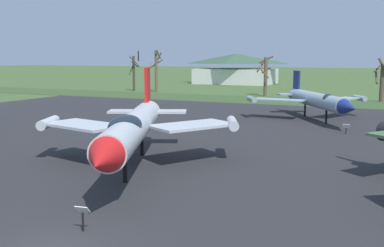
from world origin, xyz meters
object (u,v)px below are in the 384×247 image
(jet_fighter_rear_center, at_px, (133,127))
(jet_fighter_rear_left, at_px, (317,100))
(info_placard_rear_center, at_px, (83,215))
(visitor_building, at_px, (236,69))
(info_placard_rear_left, at_px, (346,128))

(jet_fighter_rear_center, relative_size, jet_fighter_rear_left, 1.16)
(info_placard_rear_center, xyz_separation_m, jet_fighter_rear_left, (3.11, 33.95, 1.53))
(visitor_building, bearing_deg, jet_fighter_rear_left, -63.94)
(jet_fighter_rear_left, bearing_deg, info_placard_rear_left, -63.85)
(info_placard_rear_left, height_order, visitor_building, visitor_building)
(info_placard_rear_left, bearing_deg, visitor_building, 116.07)
(jet_fighter_rear_center, height_order, info_placard_rear_center, jet_fighter_rear_center)
(jet_fighter_rear_center, height_order, info_placard_rear_left, jet_fighter_rear_center)
(jet_fighter_rear_left, relative_size, info_placard_rear_left, 16.38)
(info_placard_rear_center, height_order, info_placard_rear_left, info_placard_rear_center)
(info_placard_rear_center, bearing_deg, visitor_building, 105.67)
(info_placard_rear_center, relative_size, jet_fighter_rear_left, 0.07)
(info_placard_rear_left, relative_size, visitor_building, 0.04)
(jet_fighter_rear_center, distance_m, jet_fighter_rear_left, 25.91)
(jet_fighter_rear_left, bearing_deg, info_placard_rear_center, -95.23)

